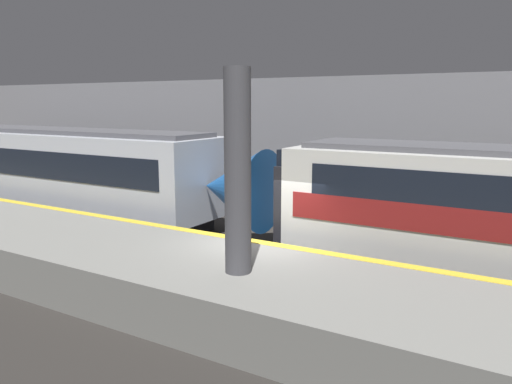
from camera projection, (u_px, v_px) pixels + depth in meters
ground_plane at (263, 283)px, 12.59m from camera, size 120.00×120.00×0.00m
platform at (220, 286)px, 10.88m from camera, size 40.00×3.81×1.11m
station_rear_barrier at (358, 153)px, 17.87m from camera, size 50.00×0.15×5.42m
support_pillar_near at (238, 173)px, 9.77m from camera, size 0.53×0.53×4.06m
train_modern at (65, 172)px, 19.60m from camera, size 17.47×3.12×3.49m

